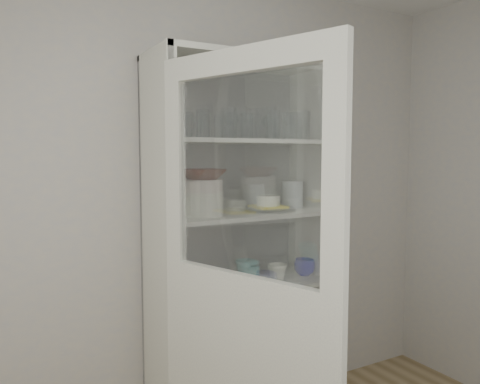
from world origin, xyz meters
TOP-DOWN VIEW (x-y plane):
  - wall_back at (0.00, 1.50)m, footprint 3.60×0.02m
  - pantry_cabinet at (0.20, 1.34)m, footprint 1.00×0.45m
  - cupboard_door at (-0.15, 0.63)m, footprint 0.35×0.86m
  - tumbler_0 at (-0.16, 1.17)m, footprint 0.08×0.08m
  - tumbler_1 at (-0.07, 1.17)m, footprint 0.08×0.08m
  - tumbler_2 at (0.06, 1.14)m, footprint 0.08×0.08m
  - tumbler_3 at (0.35, 1.17)m, footprint 0.08×0.08m
  - tumbler_4 at (0.43, 1.14)m, footprint 0.08×0.08m
  - tumbler_5 at (0.50, 1.11)m, footprint 0.08×0.08m
  - tumbler_6 at (0.48, 1.15)m, footprint 0.09×0.09m
  - tumbler_7 at (-0.19, 1.28)m, footprint 0.07×0.07m
  - tumbler_8 at (0.09, 1.30)m, footprint 0.07×0.07m
  - tumbler_9 at (-0.04, 1.24)m, footprint 0.08×0.08m
  - tumbler_10 at (0.23, 1.26)m, footprint 0.07×0.07m
  - goblet_0 at (-0.15, 1.37)m, footprint 0.08×0.08m
  - goblet_1 at (0.19, 1.35)m, footprint 0.07×0.07m
  - goblet_2 at (0.44, 1.36)m, footprint 0.07×0.07m
  - goblet_3 at (0.57, 1.34)m, footprint 0.08×0.08m
  - plate_stack_front at (-0.05, 1.23)m, footprint 0.21×0.21m
  - plate_stack_back at (-0.16, 1.39)m, footprint 0.23×0.23m
  - cream_bowl at (-0.05, 1.23)m, footprint 0.25×0.25m
  - terracotta_bowl at (-0.05, 1.23)m, footprint 0.23×0.23m
  - glass_platter at (0.36, 1.24)m, footprint 0.32×0.32m
  - yellow_trivet at (0.36, 1.24)m, footprint 0.19×0.19m
  - white_ramekin at (0.36, 1.24)m, footprint 0.15×0.15m
  - grey_bowl_stack at (0.57, 1.30)m, footprint 0.13×0.13m
  - mug_blue at (0.61, 1.22)m, footprint 0.16×0.16m
  - mug_teal at (0.26, 1.32)m, footprint 0.13×0.13m
  - mug_white at (0.39, 1.18)m, footprint 0.14×0.14m
  - teal_jar at (0.29, 1.29)m, footprint 0.08×0.08m
  - measuring_cups at (0.08, 1.17)m, footprint 0.10×0.10m
  - white_canister at (-0.21, 1.32)m, footprint 0.11×0.11m
  - cream_dish at (0.11, 1.28)m, footprint 0.26×0.26m
  - tin_box at (0.22, 1.24)m, footprint 0.21×0.16m

SIDE VIEW (x-z plane):
  - tin_box at x=0.22m, z-range 0.46..0.52m
  - cream_dish at x=0.11m, z-range 0.46..0.54m
  - cupboard_door at x=-0.15m, z-range -0.13..1.87m
  - measuring_cups at x=0.08m, z-range 0.86..0.90m
  - mug_blue at x=0.61m, z-range 0.86..0.96m
  - teal_jar at x=0.29m, z-range 0.86..0.96m
  - mug_white at x=0.39m, z-range 0.86..0.96m
  - mug_teal at x=0.26m, z-range 0.86..0.97m
  - white_canister at x=-0.21m, z-range 0.86..0.99m
  - pantry_cabinet at x=0.20m, z-range -0.11..1.99m
  - glass_platter at x=0.36m, z-range 1.26..1.28m
  - yellow_trivet at x=0.36m, z-range 1.28..1.29m
  - wall_back at x=0.00m, z-range 0.00..2.60m
  - plate_stack_back at x=-0.16m, z-range 1.26..1.37m
  - white_ramekin at x=0.36m, z-range 1.29..1.35m
  - plate_stack_front at x=-0.05m, z-range 1.26..1.39m
  - grey_bowl_stack at x=0.57m, z-range 1.26..1.42m
  - cream_bowl at x=-0.05m, z-range 1.39..1.45m
  - terracotta_bowl at x=-0.05m, z-range 1.45..1.51m
  - tumbler_0 at x=-0.16m, z-range 1.66..1.78m
  - tumbler_9 at x=-0.04m, z-range 1.66..1.78m
  - tumbler_7 at x=-0.19m, z-range 1.66..1.79m
  - tumbler_8 at x=0.09m, z-range 1.66..1.79m
  - tumbler_10 at x=0.23m, z-range 1.66..1.80m
  - tumbler_1 at x=-0.07m, z-range 1.66..1.81m
  - tumbler_4 at x=0.43m, z-range 1.66..1.81m
  - tumbler_6 at x=0.48m, z-range 1.66..1.81m
  - tumbler_2 at x=0.06m, z-range 1.66..1.82m
  - tumbler_3 at x=0.35m, z-range 1.66..1.82m
  - tumbler_5 at x=0.50m, z-range 1.66..1.82m
  - goblet_2 at x=0.44m, z-range 1.66..1.82m
  - goblet_1 at x=0.19m, z-range 1.66..1.83m
  - goblet_3 at x=0.57m, z-range 1.66..1.85m
  - goblet_0 at x=-0.15m, z-range 1.66..1.85m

